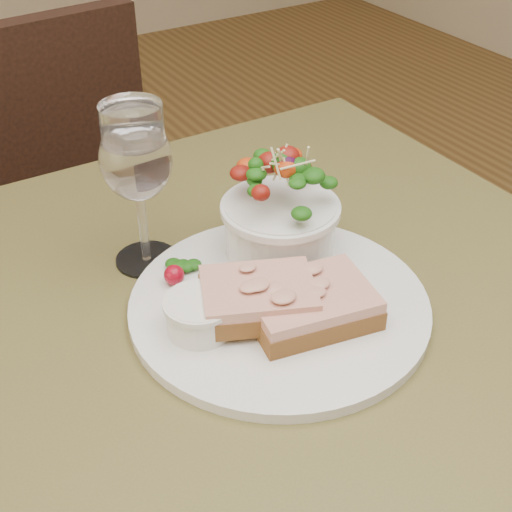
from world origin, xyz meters
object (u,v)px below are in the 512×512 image
sandwich_front (310,304)px  salad_bowl (281,206)px  dinner_plate (279,305)px  cafe_table (263,380)px  chair_far (30,294)px  wine_glass (136,164)px  sandwich_back (258,297)px  ramekin (199,314)px

sandwich_front → salad_bowl: (0.04, 0.11, 0.04)m
dinner_plate → sandwich_front: 0.05m
cafe_table → chair_far: 0.84m
cafe_table → wine_glass: wine_glass is taller
salad_bowl → wine_glass: size_ratio=0.73×
chair_far → sandwich_front: (0.12, -0.80, 0.49)m
dinner_plate → sandwich_front: (0.01, -0.04, 0.02)m
dinner_plate → sandwich_front: sandwich_front is taller
sandwich_back → wine_glass: (-0.05, 0.16, 0.09)m
cafe_table → sandwich_back: sandwich_back is taller
salad_bowl → chair_far: bearing=103.1°
salad_bowl → sandwich_front: bearing=-108.4°
dinner_plate → ramekin: size_ratio=4.81×
sandwich_front → wine_glass: wine_glass is taller
salad_bowl → wine_glass: (-0.13, 0.08, 0.05)m
sandwich_back → salad_bowl: bearing=69.6°
chair_far → dinner_plate: bearing=92.8°
chair_far → sandwich_back: 0.92m
chair_far → wine_glass: 0.85m
dinner_plate → wine_glass: bearing=118.2°
sandwich_front → salad_bowl: 0.13m
sandwich_back → salad_bowl: size_ratio=1.07×
dinner_plate → wine_glass: 0.21m
sandwich_front → cafe_table: bearing=131.0°
chair_far → salad_bowl: 0.89m
chair_far → sandwich_front: size_ratio=6.63×
ramekin → salad_bowl: 0.16m
dinner_plate → salad_bowl: salad_bowl is taller
sandwich_back → wine_glass: 0.19m
chair_far → sandwich_front: chair_far is taller
dinner_plate → ramekin: ramekin is taller
sandwich_front → wine_glass: bearing=126.4°
sandwich_front → chair_far: bearing=109.0°
sandwich_front → sandwich_back: bearing=157.2°
cafe_table → sandwich_back: 0.14m
cafe_table → sandwich_front: size_ratio=5.89×
sandwich_back → wine_glass: size_ratio=0.77×
dinner_plate → ramekin: (-0.09, 0.00, 0.03)m
dinner_plate → salad_bowl: size_ratio=2.43×
cafe_table → salad_bowl: (0.06, 0.07, 0.17)m
ramekin → salad_bowl: (0.14, 0.07, 0.04)m
sandwich_front → sandwich_back: 0.05m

